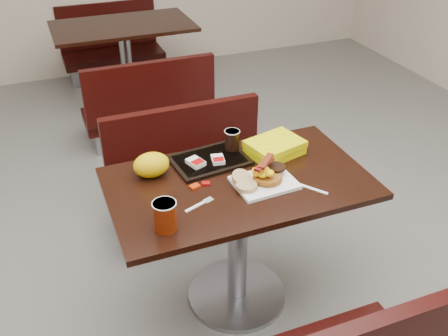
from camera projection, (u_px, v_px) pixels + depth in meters
name	position (u px, v px, depth m)	size (l,w,h in m)	color
floor	(237.00, 296.00, 2.75)	(6.00, 7.00, 0.01)	gray
table_near	(238.00, 243.00, 2.54)	(1.20, 0.70, 0.75)	black
bench_near_n	(194.00, 174.00, 3.10)	(1.00, 0.46, 0.72)	black
table_far	(127.00, 66.00, 4.59)	(1.20, 0.70, 0.75)	black
bench_far_s	(146.00, 97.00, 4.05)	(1.00, 0.46, 0.72)	black
bench_far_n	(112.00, 44.00, 5.15)	(1.00, 0.46, 0.72)	black
platter	(264.00, 183.00, 2.31)	(0.27, 0.21, 0.02)	white
pancake_stack	(268.00, 177.00, 2.31)	(0.13, 0.13, 0.03)	#924E18
sausage_patty	(276.00, 167.00, 2.35)	(0.09, 0.09, 0.01)	black
scrambled_eggs	(263.00, 171.00, 2.28)	(0.09, 0.08, 0.05)	#FFF205
bacon_strips	(264.00, 164.00, 2.28)	(0.16, 0.07, 0.01)	#4F050C
muffin_bottom	(246.00, 186.00, 2.26)	(0.10, 0.10, 0.02)	tan
muffin_top	(241.00, 178.00, 2.30)	(0.09, 0.09, 0.02)	tan
coffee_cup_near	(165.00, 216.00, 2.01)	(0.09, 0.09, 0.13)	#9A2A05
fork	(195.00, 207.00, 2.17)	(0.15, 0.03, 0.00)	white
knife	(310.00, 188.00, 2.29)	(0.17, 0.01, 0.00)	white
condiment_syrup	(195.00, 186.00, 2.29)	(0.04, 0.03, 0.01)	#B42607
condiment_ketchup	(206.00, 183.00, 2.32)	(0.04, 0.03, 0.01)	#8C0504
tray	(210.00, 160.00, 2.48)	(0.36, 0.26, 0.02)	black
hashbrown_sleeve_left	(196.00, 162.00, 2.42)	(0.06, 0.08, 0.02)	silver
hashbrown_sleeve_right	(218.00, 159.00, 2.45)	(0.06, 0.08, 0.02)	silver
coffee_cup_far	(232.00, 140.00, 2.53)	(0.07, 0.07, 0.10)	black
clamshell	(275.00, 147.00, 2.53)	(0.26, 0.20, 0.07)	#D7CD03
paper_bag	(151.00, 165.00, 2.35)	(0.17, 0.12, 0.12)	yellow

